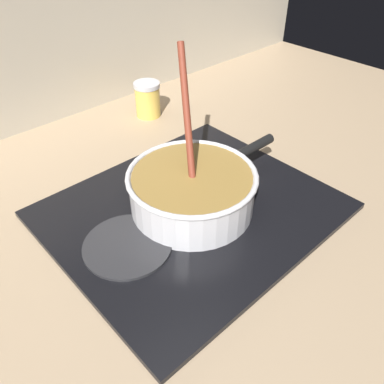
% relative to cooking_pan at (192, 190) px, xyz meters
% --- Properties ---
extents(ground, '(2.40, 1.60, 0.04)m').
position_rel_cooking_pan_xyz_m(ground, '(-0.13, -0.21, -0.08)').
color(ground, '#9E8466').
extents(hob_plate, '(0.56, 0.48, 0.01)m').
position_rel_cooking_pan_xyz_m(hob_plate, '(-0.00, -0.00, -0.05)').
color(hob_plate, black).
rests_on(hob_plate, ground).
extents(burner_ring, '(0.16, 0.16, 0.01)m').
position_rel_cooking_pan_xyz_m(burner_ring, '(-0.00, -0.00, -0.04)').
color(burner_ring, '#592D0C').
rests_on(burner_ring, hob_plate).
extents(spare_burner, '(0.17, 0.17, 0.01)m').
position_rel_cooking_pan_xyz_m(spare_burner, '(-0.17, -0.00, -0.04)').
color(spare_burner, '#262628').
rests_on(spare_burner, hob_plate).
extents(cooking_pan, '(0.38, 0.26, 0.30)m').
position_rel_cooking_pan_xyz_m(cooking_pan, '(0.00, 0.00, 0.00)').
color(cooking_pan, silver).
rests_on(cooking_pan, hob_plate).
extents(condiment_jar, '(0.08, 0.08, 0.10)m').
position_rel_cooking_pan_xyz_m(condiment_jar, '(0.20, 0.41, -0.01)').
color(condiment_jar, gold).
rests_on(condiment_jar, ground).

